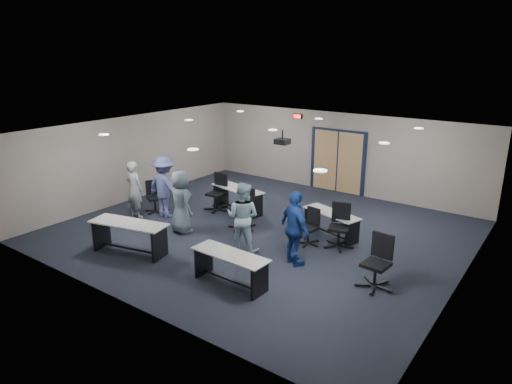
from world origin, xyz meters
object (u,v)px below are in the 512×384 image
Objects in this scene: chair_back_c at (308,227)px; person_navy at (295,229)px; chair_back_a at (216,193)px; chair_back_b at (242,209)px; table_front_left at (129,232)px; person_gray at (134,189)px; table_front_right at (230,264)px; chair_loose_right at (376,263)px; person_lightblue at (243,217)px; table_back_left at (238,195)px; table_back_right at (331,220)px; chair_loose_left at (155,197)px; person_back at (165,187)px; chair_back_d at (339,226)px; person_plaid at (181,202)px.

person_navy is (0.31, -1.17, 0.41)m from chair_back_c.
chair_back_a is 1.70m from chair_back_b.
person_gray reaches higher than table_front_left.
chair_loose_right is at bearing 35.27° from table_front_right.
person_lightblue is at bearing 179.24° from person_gray.
person_gray is (-2.08, -2.13, 0.33)m from table_back_left.
table_back_left is at bearing 128.12° from table_front_right.
table_front_right is at bearing -81.54° from table_back_right.
table_front_left is 2.87m from chair_loose_left.
chair_back_b is 4.28m from chair_loose_right.
chair_loose_right is at bearing 5.61° from table_front_left.
person_back is at bearing -162.00° from chair_back_c.
table_front_right is at bearing 106.23° from person_lightblue.
chair_back_a and chair_loose_right have the same top height.
person_navy is at bearing -71.05° from table_back_right.
chair_back_d is 0.65× the size of person_gray.
person_lightblue is at bearing 26.07° from table_front_left.
person_plaid reaches higher than person_gray.
table_back_left is 1.68× the size of chair_loose_right.
table_back_left is at bearing -6.15° from person_navy.
person_lightblue is (-3.29, -0.12, 0.29)m from chair_loose_right.
person_plaid is (1.75, -0.64, 0.37)m from chair_loose_left.
chair_back_b reaches higher than table_front_left.
table_back_left is 1.10× the size of person_lightblue.
chair_back_a is 0.67× the size of person_gray.
person_lightblue reaches higher than chair_back_d.
person_navy is (1.41, 0.07, 0.02)m from person_lightblue.
chair_loose_right is (4.16, -0.99, -0.00)m from chair_back_b.
chair_loose_left reaches higher than table_front_left.
chair_back_d is 4.14m from person_plaid.
table_front_left is at bearing 106.10° from person_plaid.
chair_loose_right is at bearing 175.11° from person_back.
chair_loose_right is at bearing -160.31° from person_plaid.
person_back reaches higher than chair_back_d.
table_back_left is 1.41m from chair_back_b.
table_back_right is 5.31m from chair_loose_left.
table_front_right is at bearing -9.20° from table_front_left.
person_back reaches higher than chair_loose_right.
table_front_left is 5.69m from chair_loose_right.
chair_back_c is (-0.23, -0.79, 0.01)m from table_back_right.
person_navy is at bearing -68.75° from chair_loose_left.
chair_back_b is 0.67× the size of person_gray.
person_lightblue reaches higher than chair_back_b.
person_navy is at bearing -66.16° from chair_back_c.
chair_back_d is at bearing -170.41° from person_back.
chair_loose_right reaches higher than table_back_left.
person_navy reaches higher than table_back_left.
person_navy is 0.96× the size of person_back.
table_front_left is 1.16× the size of table_front_right.
chair_back_a is 2.39m from person_gray.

